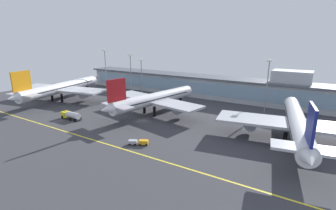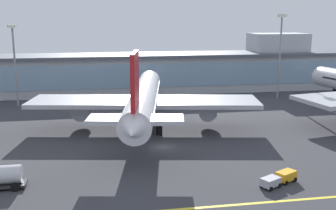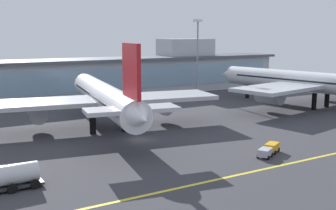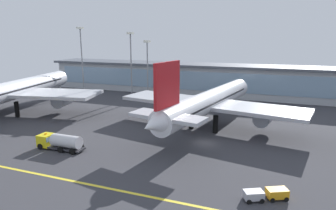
# 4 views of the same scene
# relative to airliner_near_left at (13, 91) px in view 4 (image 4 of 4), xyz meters

# --- Properties ---
(ground_plane) EXTENTS (199.52, 199.52, 0.00)m
(ground_plane) POSITION_rel_airliner_near_left_xyz_m (53.24, -4.38, -6.08)
(ground_plane) COLOR #38383D
(taxiway_centreline_stripe) EXTENTS (159.61, 0.50, 0.01)m
(taxiway_centreline_stripe) POSITION_rel_airliner_near_left_xyz_m (53.24, -26.38, -6.07)
(taxiway_centreline_stripe) COLOR yellow
(taxiway_centreline_stripe) RESTS_ON ground
(terminal_building) EXTENTS (145.51, 14.00, 15.88)m
(terminal_building) POSITION_rel_airliner_near_left_xyz_m (55.33, 45.13, -0.30)
(terminal_building) COLOR #ADB2B7
(terminal_building) RESTS_ON ground
(airliner_near_left) EXTENTS (46.74, 55.95, 16.69)m
(airliner_near_left) POSITION_rel_airliner_near_left_xyz_m (0.00, 0.00, 0.00)
(airliner_near_left) COLOR black
(airliner_near_left) RESTS_ON ground
(airliner_near_right) EXTENTS (43.04, 49.90, 16.09)m
(airliner_near_right) POSITION_rel_airliner_near_left_xyz_m (51.42, 5.93, -0.21)
(airliner_near_right) COLOR black
(airliner_near_right) RESTS_ON ground
(fuel_tanker_truck) EXTENTS (9.06, 2.96, 2.90)m
(fuel_tanker_truck) POSITION_rel_airliner_near_left_xyz_m (29.08, -17.05, -4.57)
(fuel_tanker_truck) COLOR black
(fuel_tanker_truck) RESTS_ON ground
(baggage_tug_near) EXTENTS (5.66, 4.01, 1.40)m
(baggage_tug_near) POSITION_rel_airliner_near_left_xyz_m (65.36, -21.80, -5.28)
(baggage_tug_near) COLOR black
(baggage_tug_near) RESTS_ON ground
(apron_light_mast_west) EXTENTS (1.80, 1.80, 21.52)m
(apron_light_mast_west) POSITION_rel_airliner_near_left_xyz_m (20.39, 28.33, 8.21)
(apron_light_mast_west) COLOR gray
(apron_light_mast_west) RESTS_ON ground
(apron_light_mast_east) EXTENTS (1.80, 1.80, 23.33)m
(apron_light_mast_east) POSITION_rel_airliner_near_left_xyz_m (0.57, 29.45, 9.22)
(apron_light_mast_east) COLOR gray
(apron_light_mast_east) RESTS_ON ground
(apron_light_mast_far_east) EXTENTS (1.80, 1.80, 18.92)m
(apron_light_mast_far_east) POSITION_rel_airliner_near_left_xyz_m (24.29, 32.46, 6.73)
(apron_light_mast_far_east) COLOR gray
(apron_light_mast_far_east) RESTS_ON ground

